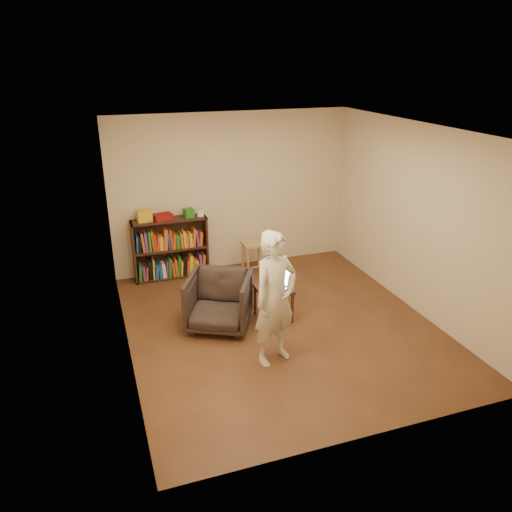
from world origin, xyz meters
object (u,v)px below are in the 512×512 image
object	(u,v)px
side_table	(273,293)
person	(275,299)
bookshelf	(171,252)
laptop	(277,283)
stool	(254,248)
armchair	(219,301)

from	to	relation	value
side_table	person	distance (m)	1.09
bookshelf	person	bearing A→B (deg)	-75.36
laptop	stool	bearing A→B (deg)	139.18
side_table	laptop	size ratio (longest dim) A/B	0.98
stool	armchair	distance (m)	1.89
side_table	person	world-z (taller)	person
person	stool	bearing A→B (deg)	56.67
armchair	side_table	bearing A→B (deg)	24.17
stool	armchair	world-z (taller)	armchair
stool	side_table	xyz separation A→B (m)	(-0.26, -1.61, -0.03)
armchair	side_table	distance (m)	0.77
armchair	bookshelf	bearing A→B (deg)	126.15
stool	person	xyz separation A→B (m)	(-0.60, -2.56, 0.39)
stool	armchair	size ratio (longest dim) A/B	0.64
person	laptop	bearing A→B (deg)	47.60
bookshelf	person	size ratio (longest dim) A/B	0.74
side_table	laptop	distance (m)	0.14
person	armchair	bearing A→B (deg)	93.21
bookshelf	stool	xyz separation A→B (m)	(1.34, -0.26, -0.02)
stool	side_table	distance (m)	1.63
stool	laptop	xyz separation A→B (m)	(-0.21, -1.60, 0.10)
armchair	person	xyz separation A→B (m)	(0.42, -0.98, 0.44)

